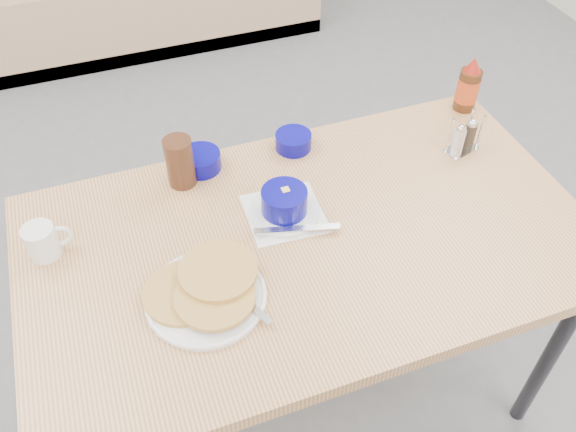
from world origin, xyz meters
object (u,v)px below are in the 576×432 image
object	(u,v)px
butter_bowl	(293,141)
syrup_bottle	(468,87)
coffee_mug	(43,241)
amber_tumbler	(180,162)
creamer_bowl	(201,161)
dining_table	(309,253)
grits_setting	(285,205)
pancake_plate	(206,292)
condiment_caddy	(464,139)

from	to	relation	value
butter_bowl	syrup_bottle	size ratio (longest dim) A/B	0.59
coffee_mug	syrup_bottle	bearing A→B (deg)	7.93
coffee_mug	syrup_bottle	world-z (taller)	syrup_bottle
amber_tumbler	syrup_bottle	world-z (taller)	syrup_bottle
creamer_bowl	syrup_bottle	distance (m)	0.83
dining_table	syrup_bottle	xyz separation A→B (m)	(0.64, 0.34, 0.14)
coffee_mug	syrup_bottle	size ratio (longest dim) A/B	0.64
dining_table	butter_bowl	size ratio (longest dim) A/B	13.66
coffee_mug	syrup_bottle	distance (m)	1.26
grits_setting	butter_bowl	bearing A→B (deg)	64.88
pancake_plate	butter_bowl	bearing A→B (deg)	49.45
amber_tumbler	syrup_bottle	distance (m)	0.89
coffee_mug	amber_tumbler	distance (m)	0.39
butter_bowl	condiment_caddy	distance (m)	0.48
butter_bowl	syrup_bottle	bearing A→B (deg)	0.17
grits_setting	syrup_bottle	bearing A→B (deg)	20.05
pancake_plate	grits_setting	distance (m)	0.31
pancake_plate	condiment_caddy	xyz separation A→B (m)	(0.81, 0.26, 0.02)
butter_bowl	condiment_caddy	world-z (taller)	condiment_caddy
coffee_mug	butter_bowl	bearing A→B (deg)	13.99
syrup_bottle	coffee_mug	bearing A→B (deg)	-172.07
pancake_plate	syrup_bottle	bearing A→B (deg)	24.97
pancake_plate	syrup_bottle	distance (m)	1.02
dining_table	amber_tumbler	distance (m)	0.41
condiment_caddy	syrup_bottle	world-z (taller)	syrup_bottle
creamer_bowl	amber_tumbler	size ratio (longest dim) A/B	0.79
creamer_bowl	condiment_caddy	bearing A→B (deg)	-14.01
coffee_mug	grits_setting	bearing A→B (deg)	-7.05
dining_table	condiment_caddy	xyz separation A→B (m)	(0.53, 0.16, 0.10)
butter_bowl	syrup_bottle	xyz separation A→B (m)	(0.56, 0.00, 0.05)
creamer_bowl	amber_tumbler	bearing A→B (deg)	-146.89
amber_tumbler	grits_setting	bearing A→B (deg)	-44.17
syrup_bottle	amber_tumbler	bearing A→B (deg)	-177.64
condiment_caddy	syrup_bottle	xyz separation A→B (m)	(0.11, 0.17, 0.04)
butter_bowl	amber_tumbler	size ratio (longest dim) A/B	0.73
pancake_plate	syrup_bottle	size ratio (longest dim) A/B	1.56
grits_setting	amber_tumbler	world-z (taller)	amber_tumbler
dining_table	grits_setting	world-z (taller)	grits_setting
dining_table	pancake_plate	bearing A→B (deg)	-161.77
creamer_bowl	syrup_bottle	size ratio (longest dim) A/B	0.64
grits_setting	amber_tumbler	bearing A→B (deg)	135.83
coffee_mug	creamer_bowl	world-z (taller)	coffee_mug
creamer_bowl	pancake_plate	bearing A→B (deg)	-102.86
grits_setting	syrup_bottle	world-z (taller)	syrup_bottle
grits_setting	amber_tumbler	distance (m)	0.30
pancake_plate	coffee_mug	distance (m)	0.41
coffee_mug	condiment_caddy	size ratio (longest dim) A/B	0.98
creamer_bowl	condiment_caddy	distance (m)	0.73
pancake_plate	butter_bowl	world-z (taller)	pancake_plate
coffee_mug	butter_bowl	size ratio (longest dim) A/B	1.08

